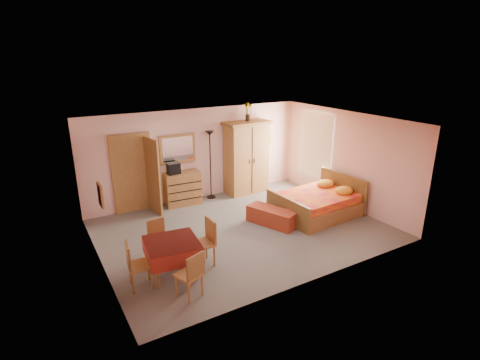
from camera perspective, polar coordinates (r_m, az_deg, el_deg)
floor at (r=9.09m, az=0.42°, el=-7.51°), size 6.50×6.50×0.00m
ceiling at (r=8.28m, az=0.46°, el=8.86°), size 6.50×6.50×0.00m
wall_back at (r=10.73m, az=-6.44°, el=3.90°), size 6.50×0.10×2.60m
wall_front at (r=6.72m, az=11.49°, el=-5.50°), size 6.50×0.10×2.60m
wall_left at (r=7.57m, az=-21.25°, el=-3.65°), size 0.10×5.00×2.60m
wall_right at (r=10.57m, az=15.76°, el=3.08°), size 0.10×5.00×2.60m
doorway at (r=10.19m, az=-16.09°, el=0.87°), size 1.06×0.12×2.15m
window at (r=11.34m, az=11.36°, el=5.23°), size 0.08×1.40×1.95m
picture_left at (r=6.87m, az=-20.51°, el=-2.19°), size 0.04×0.32×0.42m
picture_back at (r=11.77m, az=4.12°, el=6.53°), size 0.30×0.04×0.40m
chest_of_drawers at (r=10.52m, az=-8.76°, el=-1.28°), size 1.01×0.56×0.93m
wall_mirror at (r=10.40m, az=-9.49°, el=4.71°), size 1.01×0.08×0.79m
stereo at (r=10.25m, az=-10.10°, el=1.74°), size 0.34×0.26×0.31m
floor_lamp at (r=10.75m, az=-4.53°, el=2.27°), size 0.32×0.32×1.98m
wardrobe at (r=11.18m, az=0.97°, el=3.46°), size 1.41×0.78×2.17m
sunflower_vase at (r=10.98m, az=1.23°, el=10.35°), size 0.22×0.22×0.52m
bed at (r=9.91m, az=11.53°, el=-2.65°), size 2.13×1.72×0.95m
bench at (r=9.29m, az=4.85°, el=-5.57°), size 0.89×1.33×0.41m
dining_table at (r=7.31m, az=-10.20°, el=-11.68°), size 1.07×1.07×0.70m
chair_south at (r=6.66m, az=-7.82°, el=-14.01°), size 0.50×0.50×0.86m
chair_north at (r=7.87m, az=-12.10°, el=-8.98°), size 0.41×0.41×0.83m
chair_west at (r=7.04m, az=-15.00°, el=-12.35°), size 0.46×0.46×0.90m
chair_east at (r=7.50m, az=-5.79°, el=-9.55°), size 0.44×0.44×0.95m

